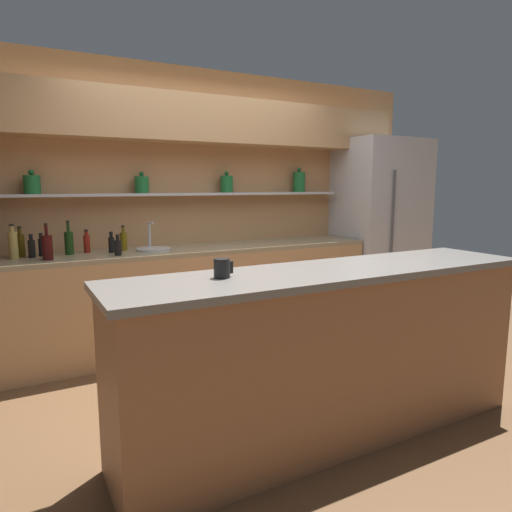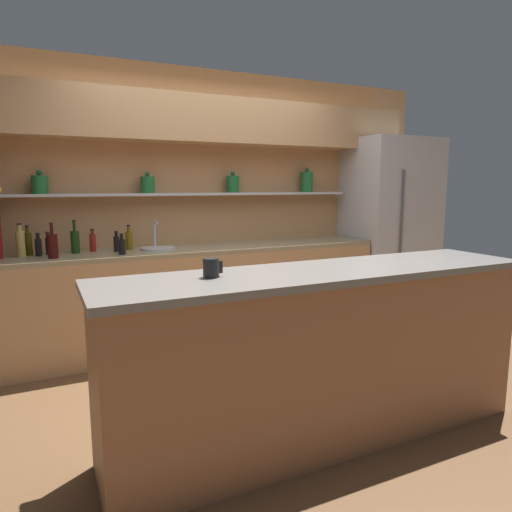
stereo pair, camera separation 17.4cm
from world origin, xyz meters
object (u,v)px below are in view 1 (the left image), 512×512
(bottle_wine_9, at_px, (69,242))
(bottle_oil_6, at_px, (21,245))
(refrigerator, at_px, (380,229))
(bottle_sauce_2, at_px, (118,247))
(bottle_sauce_4, at_px, (112,244))
(bottle_sauce_0, at_px, (87,243))
(bottle_sauce_5, at_px, (42,246))
(sink_fixture, at_px, (153,248))
(coffee_mug, at_px, (222,268))
(bottle_oil_8, at_px, (124,241))
(bottle_spirit_1, at_px, (13,244))
(bottle_sauce_3, at_px, (32,248))
(bottle_wine_7, at_px, (47,247))

(bottle_wine_9, bearing_deg, bottle_oil_6, 173.86)
(refrigerator, bearing_deg, bottle_wine_9, 177.77)
(bottle_sauce_2, distance_m, bottle_sauce_4, 0.18)
(bottle_sauce_0, bearing_deg, bottle_sauce_5, -174.70)
(bottle_oil_6, bearing_deg, sink_fixture, -6.53)
(bottle_sauce_5, xyz_separation_m, coffee_mug, (0.73, -1.95, 0.07))
(bottle_sauce_4, relative_size, bottle_oil_8, 0.81)
(sink_fixture, xyz_separation_m, bottle_sauce_4, (-0.35, 0.02, 0.05))
(bottle_sauce_0, bearing_deg, bottle_oil_8, -2.20)
(bottle_oil_6, distance_m, bottle_oil_8, 0.81)
(bottle_sauce_0, height_order, bottle_sauce_4, bottle_sauce_0)
(bottle_spirit_1, relative_size, bottle_sauce_4, 1.51)
(bottle_sauce_2, distance_m, bottle_oil_8, 0.29)
(bottle_sauce_0, relative_size, bottle_wine_9, 0.70)
(refrigerator, height_order, bottle_sauce_5, refrigerator)
(coffee_mug, bearing_deg, bottle_oil_6, 114.01)
(bottle_sauce_3, relative_size, bottle_sauce_5, 1.00)
(bottle_wine_7, relative_size, bottle_wine_9, 1.01)
(sink_fixture, relative_size, bottle_spirit_1, 1.11)
(bottle_sauce_2, bearing_deg, coffee_mug, -84.08)
(bottle_sauce_0, xyz_separation_m, bottle_oil_6, (-0.50, -0.01, 0.02))
(bottle_oil_6, xyz_separation_m, coffee_mug, (0.88, -1.98, 0.05))
(refrigerator, relative_size, coffee_mug, 19.21)
(bottle_sauce_2, bearing_deg, sink_fixture, 25.53)
(bottle_wine_7, xyz_separation_m, coffee_mug, (0.70, -1.72, 0.05))
(bottle_sauce_0, bearing_deg, bottle_spirit_1, -171.59)
(bottle_wine_9, bearing_deg, refrigerator, -2.23)
(bottle_spirit_1, bearing_deg, coffee_mug, -63.84)
(refrigerator, bearing_deg, bottle_sauce_3, 178.53)
(bottle_oil_8, bearing_deg, refrigerator, -3.24)
(bottle_spirit_1, xyz_separation_m, bottle_sauce_2, (0.76, -0.20, -0.04))
(bottle_sauce_5, relative_size, bottle_oil_6, 0.77)
(bottle_sauce_4, distance_m, bottle_wine_7, 0.54)
(refrigerator, relative_size, bottle_wine_7, 7.02)
(bottle_spirit_1, distance_m, bottle_wine_7, 0.29)
(sink_fixture, xyz_separation_m, bottle_sauce_0, (-0.54, 0.13, 0.06))
(bottle_oil_6, bearing_deg, coffee_mug, -65.99)
(bottle_spirit_1, height_order, bottle_oil_8, bottle_spirit_1)
(coffee_mug, bearing_deg, bottle_sauce_5, 110.53)
(bottle_oil_8, relative_size, bottle_wine_9, 0.78)
(bottle_sauce_5, bearing_deg, refrigerator, -2.29)
(bottle_wine_7, bearing_deg, coffee_mug, -67.74)
(bottle_sauce_0, height_order, bottle_spirit_1, bottle_spirit_1)
(bottle_sauce_2, xyz_separation_m, bottle_sauce_3, (-0.63, 0.20, 0.01))
(bottle_sauce_2, bearing_deg, bottle_oil_8, 68.73)
(refrigerator, xyz_separation_m, bottle_spirit_1, (-3.73, 0.09, 0.03))
(bottle_sauce_5, relative_size, bottle_wine_9, 0.67)
(bottle_spirit_1, xyz_separation_m, bottle_oil_6, (0.05, 0.08, -0.01))
(bottle_oil_6, xyz_separation_m, bottle_wine_7, (0.18, -0.26, 0.00))
(bottle_sauce_4, relative_size, coffee_mug, 1.73)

